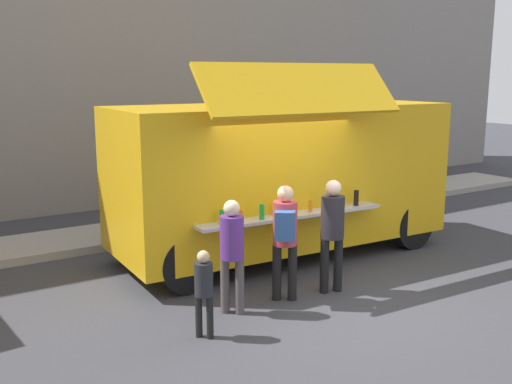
% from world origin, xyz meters
% --- Properties ---
extents(ground_plane, '(60.00, 60.00, 0.00)m').
position_xyz_m(ground_plane, '(0.00, 0.00, 0.00)').
color(ground_plane, '#38383D').
extents(curb_strip, '(28.00, 1.60, 0.15)m').
position_xyz_m(curb_strip, '(-3.28, 4.87, 0.07)').
color(curb_strip, '#9E998E').
rests_on(curb_strip, ground).
extents(building_behind, '(32.00, 2.40, 9.59)m').
position_xyz_m(building_behind, '(-2.28, 8.77, 4.80)').
color(building_behind, gray).
rests_on(building_behind, ground).
extents(food_truck_main, '(6.09, 3.10, 3.41)m').
position_xyz_m(food_truck_main, '(0.72, 2.24, 1.49)').
color(food_truck_main, gold).
rests_on(food_truck_main, ground).
extents(trash_bin, '(0.60, 0.60, 0.89)m').
position_xyz_m(trash_bin, '(4.61, 4.57, 0.45)').
color(trash_bin, '#306436').
rests_on(trash_bin, ground).
extents(customer_front_ordering, '(0.35, 0.35, 1.72)m').
position_xyz_m(customer_front_ordering, '(0.22, 0.24, 1.03)').
color(customer_front_ordering, black).
rests_on(customer_front_ordering, ground).
extents(customer_mid_with_backpack, '(0.50, 0.54, 1.70)m').
position_xyz_m(customer_mid_with_backpack, '(-0.59, 0.32, 1.04)').
color(customer_mid_with_backpack, black).
rests_on(customer_mid_with_backpack, ground).
extents(customer_rear_waiting, '(0.32, 0.32, 1.59)m').
position_xyz_m(customer_rear_waiting, '(-1.45, 0.34, 0.95)').
color(customer_rear_waiting, '#4C4444').
rests_on(customer_rear_waiting, ground).
extents(child_near_queue, '(0.23, 0.23, 1.13)m').
position_xyz_m(child_near_queue, '(-2.14, -0.14, 0.68)').
color(child_near_queue, black).
rests_on(child_near_queue, ground).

